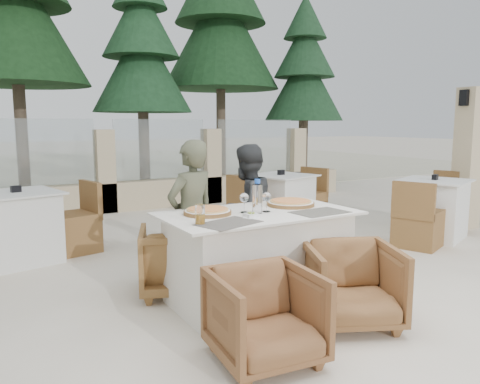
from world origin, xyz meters
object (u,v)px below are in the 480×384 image
pizza_left (208,211)px  armchair_far_right (253,251)px  pizza_right (291,203)px  wine_glass_near (267,201)px  bg_table_b (281,201)px  diner_right (247,210)px  beer_glass_left (200,214)px  armchair_near_right (352,285)px  olive_dish (251,215)px  bg_table_c (433,209)px  dining_table (258,257)px  water_bottle (257,196)px  diner_left (192,218)px  armchair_near_left (265,316)px  wine_glass_centre (244,202)px  bg_table_a (19,227)px  armchair_far_left (177,260)px  beer_glass_right (259,197)px

pizza_left → armchair_far_right: bearing=29.8°
pizza_right → wine_glass_near: 0.39m
bg_table_b → diner_right: bearing=-149.8°
beer_glass_left → armchair_near_right: (0.98, -0.54, -0.54)m
olive_dish → bg_table_c: 3.52m
dining_table → beer_glass_left: beer_glass_left is taller
armchair_far_right → armchair_near_right: 1.25m
water_bottle → olive_dish: (-0.13, -0.13, -0.12)m
olive_dish → armchair_far_right: 0.96m
armchair_near_right → diner_left: size_ratio=0.49×
dining_table → armchair_near_left: bearing=-119.7°
dining_table → armchair_far_right: (0.27, 0.51, -0.10)m
wine_glass_centre → beer_glass_left: size_ratio=1.27×
bg_table_b → bg_table_a: bearing=163.9°
olive_dish → armchair_far_left: 0.92m
wine_glass_centre → beer_glass_right: size_ratio=1.44×
olive_dish → armchair_far_right: bearing=57.1°
diner_right → dining_table: bearing=45.6°
pizza_left → bg_table_b: bearing=43.8°
armchair_far_left → diner_right: 0.88m
wine_glass_centre → bg_table_a: (-1.51, 2.23, -0.48)m
wine_glass_near → armchair_far_right: 0.82m
pizza_right → diner_left: size_ratio=0.31×
beer_glass_left → pizza_left: bearing=55.7°
bg_table_b → armchair_near_left: bearing=-142.4°
armchair_near_right → bg_table_c: size_ratio=0.41×
bg_table_b → beer_glass_left: bearing=-150.8°
water_bottle → armchair_near_left: water_bottle is taller
pizza_right → armchair_far_left: 1.13m
pizza_left → armchair_far_left: size_ratio=0.59×
armchair_near_right → diner_left: diner_left is taller
water_bottle → beer_glass_left: bearing=-166.1°
wine_glass_centre → wine_glass_near: same height
pizza_right → armchair_near_left: 1.44m
armchair_near_right → diner_left: (-0.77, 1.18, 0.37)m
armchair_near_left → wine_glass_near: bearing=62.1°
dining_table → olive_dish: 0.47m
wine_glass_near → diner_left: diner_left is taller
wine_glass_near → beer_glass_left: size_ratio=1.27×
dining_table → beer_glass_right: (0.22, 0.33, 0.45)m
armchair_near_right → water_bottle: bearing=145.3°
dining_table → diner_right: size_ratio=1.23×
armchair_near_left → bg_table_a: size_ratio=0.40×
olive_dish → armchair_far_left: (-0.33, 0.71, -0.49)m
wine_glass_near → diner_left: 0.69m
wine_glass_centre → diner_left: 0.54m
pizza_left → olive_dish: pizza_left is taller
pizza_left → beer_glass_left: beer_glass_left is taller
bg_table_b → armchair_near_right: bearing=-131.8°
armchair_far_left → diner_right: (0.80, 0.14, 0.35)m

